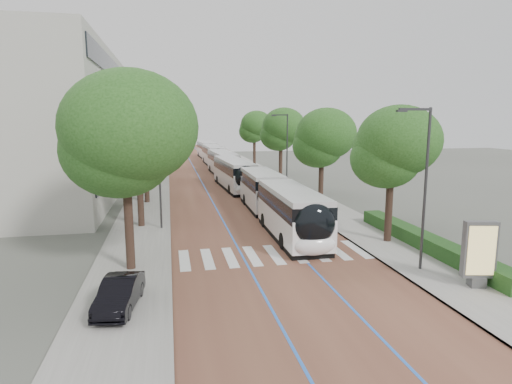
# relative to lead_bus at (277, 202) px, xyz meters

# --- Properties ---
(ground) EXTENTS (160.00, 160.00, 0.00)m
(ground) POSITION_rel_lead_bus_xyz_m (-2.18, -8.02, -1.63)
(ground) COLOR #51544C
(ground) RESTS_ON ground
(road) EXTENTS (11.00, 140.00, 0.02)m
(road) POSITION_rel_lead_bus_xyz_m (-2.18, 31.98, -1.62)
(road) COLOR brown
(road) RESTS_ON ground
(sidewalk_left) EXTENTS (4.00, 140.00, 0.12)m
(sidewalk_left) POSITION_rel_lead_bus_xyz_m (-9.68, 31.98, -1.57)
(sidewalk_left) COLOR gray
(sidewalk_left) RESTS_ON ground
(sidewalk_right) EXTENTS (4.00, 140.00, 0.12)m
(sidewalk_right) POSITION_rel_lead_bus_xyz_m (5.32, 31.98, -1.57)
(sidewalk_right) COLOR gray
(sidewalk_right) RESTS_ON ground
(kerb_left) EXTENTS (0.20, 140.00, 0.14)m
(kerb_left) POSITION_rel_lead_bus_xyz_m (-7.78, 31.98, -1.57)
(kerb_left) COLOR gray
(kerb_left) RESTS_ON ground
(kerb_right) EXTENTS (0.20, 140.00, 0.14)m
(kerb_right) POSITION_rel_lead_bus_xyz_m (3.42, 31.98, -1.57)
(kerb_right) COLOR gray
(kerb_right) RESTS_ON ground
(zebra_crossing) EXTENTS (10.55, 3.60, 0.01)m
(zebra_crossing) POSITION_rel_lead_bus_xyz_m (-1.98, -7.02, -1.60)
(zebra_crossing) COLOR silver
(zebra_crossing) RESTS_ON ground
(lane_line_left) EXTENTS (0.12, 126.00, 0.01)m
(lane_line_left) POSITION_rel_lead_bus_xyz_m (-3.78, 31.98, -1.60)
(lane_line_left) COLOR blue
(lane_line_left) RESTS_ON road
(lane_line_right) EXTENTS (0.12, 126.00, 0.01)m
(lane_line_right) POSITION_rel_lead_bus_xyz_m (-0.58, 31.98, -1.60)
(lane_line_right) COLOR blue
(lane_line_right) RESTS_ON road
(office_building) EXTENTS (18.11, 40.00, 14.00)m
(office_building) POSITION_rel_lead_bus_xyz_m (-21.66, 19.98, 5.37)
(office_building) COLOR #99988E
(office_building) RESTS_ON ground
(hedge) EXTENTS (1.20, 14.00, 0.80)m
(hedge) POSITION_rel_lead_bus_xyz_m (6.92, -8.02, -1.11)
(hedge) COLOR #143B15
(hedge) RESTS_ON sidewalk_right
(streetlight_near) EXTENTS (1.82, 0.20, 8.00)m
(streetlight_near) POSITION_rel_lead_bus_xyz_m (4.44, -11.02, 3.19)
(streetlight_near) COLOR #323235
(streetlight_near) RESTS_ON sidewalk_right
(streetlight_far) EXTENTS (1.82, 0.20, 8.00)m
(streetlight_far) POSITION_rel_lead_bus_xyz_m (4.44, 13.98, 3.19)
(streetlight_far) COLOR #323235
(streetlight_far) RESTS_ON sidewalk_right
(lamp_post_left) EXTENTS (0.14, 0.14, 8.00)m
(lamp_post_left) POSITION_rel_lead_bus_xyz_m (-8.28, -0.02, 2.49)
(lamp_post_left) COLOR #323235
(lamp_post_left) RESTS_ON sidewalk_left
(trees_left) EXTENTS (6.49, 61.38, 9.84)m
(trees_left) POSITION_rel_lead_bus_xyz_m (-9.68, 17.81, 5.03)
(trees_left) COLOR black
(trees_left) RESTS_ON ground
(trees_right) EXTENTS (5.25, 46.95, 8.36)m
(trees_right) POSITION_rel_lead_bus_xyz_m (5.52, 13.54, 4.31)
(trees_right) COLOR black
(trees_right) RESTS_ON ground
(lead_bus) EXTENTS (2.73, 18.42, 3.20)m
(lead_bus) POSITION_rel_lead_bus_xyz_m (0.00, 0.00, 0.00)
(lead_bus) COLOR black
(lead_bus) RESTS_ON ground
(bus_queued_0) EXTENTS (3.17, 12.51, 3.20)m
(bus_queued_0) POSITION_rel_lead_bus_xyz_m (-0.62, 16.41, -0.00)
(bus_queued_0) COLOR white
(bus_queued_0) RESTS_ON ground
(bus_queued_1) EXTENTS (3.10, 12.50, 3.20)m
(bus_queued_1) POSITION_rel_lead_bus_xyz_m (-0.37, 28.21, -0.00)
(bus_queued_1) COLOR white
(bus_queued_1) RESTS_ON ground
(bus_queued_2) EXTENTS (2.88, 12.47, 3.20)m
(bus_queued_2) POSITION_rel_lead_bus_xyz_m (-0.25, 41.79, -0.00)
(bus_queued_2) COLOR white
(bus_queued_2) RESTS_ON ground
(bus_queued_3) EXTENTS (3.00, 12.49, 3.20)m
(bus_queued_3) POSITION_rel_lead_bus_xyz_m (-0.20, 55.34, -0.00)
(bus_queued_3) COLOR white
(bus_queued_3) RESTS_ON ground
(ad_panel) EXTENTS (1.50, 0.69, 3.01)m
(ad_panel) POSITION_rel_lead_bus_xyz_m (5.76, -13.63, 0.07)
(ad_panel) COLOR #59595B
(ad_panel) RESTS_ON sidewalk_right
(parked_car) EXTENTS (1.83, 3.88, 1.23)m
(parked_car) POSITION_rel_lead_bus_xyz_m (-9.72, -12.76, -0.89)
(parked_car) COLOR black
(parked_car) RESTS_ON sidewalk_left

